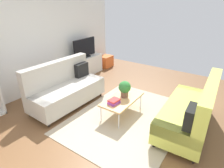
% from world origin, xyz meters
% --- Properties ---
extents(ground_plane, '(7.68, 7.68, 0.00)m').
position_xyz_m(ground_plane, '(0.00, 0.00, 0.00)').
color(ground_plane, brown).
extents(wall_far, '(6.40, 0.12, 2.90)m').
position_xyz_m(wall_far, '(0.00, 2.80, 1.45)').
color(wall_far, white).
rests_on(wall_far, ground_plane).
extents(area_rug, '(2.90, 2.20, 0.01)m').
position_xyz_m(area_rug, '(0.12, -0.16, 0.01)').
color(area_rug, tan).
rests_on(area_rug, ground_plane).
extents(couch_beige, '(1.92, 0.89, 1.10)m').
position_xyz_m(couch_beige, '(-0.22, 1.46, 0.44)').
color(couch_beige, '#B2ADA3').
rests_on(couch_beige, ground_plane).
extents(couch_green, '(1.93, 0.91, 1.10)m').
position_xyz_m(couch_green, '(0.45, -1.38, 0.44)').
color(couch_green, '#C1CC51').
rests_on(couch_green, ground_plane).
extents(coffee_table, '(1.10, 0.56, 0.42)m').
position_xyz_m(coffee_table, '(0.17, 0.04, 0.39)').
color(coffee_table, tan).
rests_on(coffee_table, ground_plane).
extents(tv_console, '(1.40, 0.44, 0.64)m').
position_xyz_m(tv_console, '(1.61, 2.46, 0.32)').
color(tv_console, silver).
rests_on(tv_console, ground_plane).
extents(tv, '(1.00, 0.20, 0.64)m').
position_xyz_m(tv, '(1.61, 2.44, 0.95)').
color(tv, black).
rests_on(tv, tv_console).
extents(storage_trunk, '(0.52, 0.40, 0.44)m').
position_xyz_m(storage_trunk, '(2.71, 2.36, 0.22)').
color(storage_trunk, orange).
rests_on(storage_trunk, ground_plane).
extents(potted_plant, '(0.28, 0.28, 0.38)m').
position_xyz_m(potted_plant, '(0.26, 0.04, 0.64)').
color(potted_plant, brown).
rests_on(potted_plant, coffee_table).
extents(table_book_0, '(0.27, 0.22, 0.03)m').
position_xyz_m(table_book_0, '(-0.13, 0.07, 0.44)').
color(table_book_0, purple).
rests_on(table_book_0, coffee_table).
extents(table_book_1, '(0.25, 0.19, 0.04)m').
position_xyz_m(table_book_1, '(-0.13, 0.07, 0.47)').
color(table_book_1, purple).
rests_on(table_book_1, table_book_0).
extents(table_book_2, '(0.25, 0.20, 0.03)m').
position_xyz_m(table_book_2, '(-0.13, 0.07, 0.50)').
color(table_book_2, red).
rests_on(table_book_2, table_book_1).
extents(vase_0, '(0.08, 0.08, 0.18)m').
position_xyz_m(vase_0, '(1.03, 2.51, 0.73)').
color(vase_0, '#B24C4C').
rests_on(vase_0, tv_console).
extents(vase_1, '(0.13, 0.13, 0.15)m').
position_xyz_m(vase_1, '(1.17, 2.51, 0.72)').
color(vase_1, '#33B29E').
rests_on(vase_1, tv_console).
extents(bottle_0, '(0.04, 0.04, 0.16)m').
position_xyz_m(bottle_0, '(1.36, 2.42, 0.72)').
color(bottle_0, gold).
rests_on(bottle_0, tv_console).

